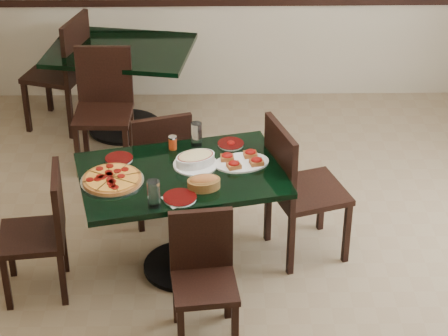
{
  "coord_description": "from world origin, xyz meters",
  "views": [
    {
      "loc": [
        -0.19,
        -4.56,
        3.6
      ],
      "look_at": [
        -0.12,
        0.0,
        0.85
      ],
      "focal_mm": 70.0,
      "sensor_mm": 36.0,
      "label": 1
    }
  ],
  "objects_px": {
    "main_table": "(182,197)",
    "back_chair_left": "(65,66)",
    "chair_right": "(296,183)",
    "bruschetta_platter": "(242,161)",
    "chair_left": "(44,227)",
    "chair_near": "(203,270)",
    "lasagna_casserole": "(195,159)",
    "bread_basket": "(204,183)",
    "pepperoni_pizza": "(112,179)",
    "chair_far": "(160,160)",
    "back_chair_near": "(104,101)",
    "back_table": "(122,73)"
  },
  "relations": [
    {
      "from": "chair_right",
      "to": "chair_left",
      "type": "height_order",
      "value": "chair_right"
    },
    {
      "from": "bruschetta_platter",
      "to": "chair_left",
      "type": "bearing_deg",
      "value": -179.76
    },
    {
      "from": "bruschetta_platter",
      "to": "main_table",
      "type": "bearing_deg",
      "value": -178.42
    },
    {
      "from": "main_table",
      "to": "bread_basket",
      "type": "xyz_separation_m",
      "value": [
        0.14,
        -0.18,
        0.22
      ]
    },
    {
      "from": "chair_right",
      "to": "pepperoni_pizza",
      "type": "xyz_separation_m",
      "value": [
        -1.17,
        -0.26,
        0.21
      ]
    },
    {
      "from": "back_chair_near",
      "to": "chair_right",
      "type": "bearing_deg",
      "value": -41.17
    },
    {
      "from": "main_table",
      "to": "bread_basket",
      "type": "distance_m",
      "value": 0.32
    },
    {
      "from": "back_table",
      "to": "main_table",
      "type": "bearing_deg",
      "value": -64.54
    },
    {
      "from": "bread_basket",
      "to": "back_table",
      "type": "bearing_deg",
      "value": 96.0
    },
    {
      "from": "chair_far",
      "to": "chair_left",
      "type": "distance_m",
      "value": 1.04
    },
    {
      "from": "bruschetta_platter",
      "to": "back_table",
      "type": "bearing_deg",
      "value": 103.26
    },
    {
      "from": "back_chair_left",
      "to": "main_table",
      "type": "bearing_deg",
      "value": 44.68
    },
    {
      "from": "chair_left",
      "to": "back_chair_near",
      "type": "distance_m",
      "value": 1.67
    },
    {
      "from": "back_table",
      "to": "chair_near",
      "type": "bearing_deg",
      "value": -65.25
    },
    {
      "from": "main_table",
      "to": "back_chair_left",
      "type": "relative_size",
      "value": 1.43
    },
    {
      "from": "chair_near",
      "to": "chair_left",
      "type": "bearing_deg",
      "value": 151.14
    },
    {
      "from": "chair_left",
      "to": "back_chair_left",
      "type": "bearing_deg",
      "value": 177.44
    },
    {
      "from": "bread_basket",
      "to": "main_table",
      "type": "bearing_deg",
      "value": 115.87
    },
    {
      "from": "chair_right",
      "to": "bruschetta_platter",
      "type": "height_order",
      "value": "chair_right"
    },
    {
      "from": "main_table",
      "to": "back_chair_near",
      "type": "distance_m",
      "value": 1.59
    },
    {
      "from": "chair_right",
      "to": "back_chair_left",
      "type": "xyz_separation_m",
      "value": [
        -1.78,
        1.88,
        0.0
      ]
    },
    {
      "from": "back_chair_near",
      "to": "back_table",
      "type": "bearing_deg",
      "value": 81.4
    },
    {
      "from": "back_chair_near",
      "to": "bruschetta_platter",
      "type": "bearing_deg",
      "value": -50.91
    },
    {
      "from": "back_table",
      "to": "chair_right",
      "type": "height_order",
      "value": "chair_right"
    },
    {
      "from": "back_chair_near",
      "to": "bruschetta_platter",
      "type": "distance_m",
      "value": 1.72
    },
    {
      "from": "chair_right",
      "to": "pepperoni_pizza",
      "type": "height_order",
      "value": "chair_right"
    },
    {
      "from": "back_chair_near",
      "to": "pepperoni_pizza",
      "type": "bearing_deg",
      "value": -80.0
    },
    {
      "from": "back_chair_near",
      "to": "lasagna_casserole",
      "type": "relative_size",
      "value": 3.1
    },
    {
      "from": "lasagna_casserole",
      "to": "bread_basket",
      "type": "height_order",
      "value": "same"
    },
    {
      "from": "chair_far",
      "to": "chair_near",
      "type": "relative_size",
      "value": 1.1
    },
    {
      "from": "chair_right",
      "to": "bread_basket",
      "type": "distance_m",
      "value": 0.73
    },
    {
      "from": "main_table",
      "to": "pepperoni_pizza",
      "type": "relative_size",
      "value": 3.61
    },
    {
      "from": "chair_left",
      "to": "chair_near",
      "type": "bearing_deg",
      "value": 60.85
    },
    {
      "from": "chair_right",
      "to": "back_chair_near",
      "type": "distance_m",
      "value": 1.9
    },
    {
      "from": "chair_left",
      "to": "back_chair_left",
      "type": "xyz_separation_m",
      "value": [
        -0.17,
        2.24,
        0.08
      ]
    },
    {
      "from": "chair_far",
      "to": "chair_right",
      "type": "bearing_deg",
      "value": 138.68
    },
    {
      "from": "main_table",
      "to": "back_table",
      "type": "relative_size",
      "value": 1.12
    },
    {
      "from": "back_table",
      "to": "chair_left",
      "type": "xyz_separation_m",
      "value": [
        -0.3,
        -2.17,
        -0.04
      ]
    },
    {
      "from": "back_table",
      "to": "back_chair_near",
      "type": "distance_m",
      "value": 0.53
    },
    {
      "from": "back_chair_near",
      "to": "lasagna_casserole",
      "type": "xyz_separation_m",
      "value": [
        0.74,
        -1.37,
        0.27
      ]
    },
    {
      "from": "chair_right",
      "to": "back_chair_near",
      "type": "height_order",
      "value": "chair_right"
    },
    {
      "from": "back_chair_near",
      "to": "back_chair_left",
      "type": "height_order",
      "value": "back_chair_left"
    },
    {
      "from": "back_chair_near",
      "to": "main_table",
      "type": "bearing_deg",
      "value": -64.21
    },
    {
      "from": "pepperoni_pizza",
      "to": "back_chair_near",
      "type": "bearing_deg",
      "value": 98.35
    },
    {
      "from": "bruschetta_platter",
      "to": "pepperoni_pizza",
      "type": "bearing_deg",
      "value": -179.24
    },
    {
      "from": "main_table",
      "to": "chair_left",
      "type": "height_order",
      "value": "chair_left"
    },
    {
      "from": "bread_basket",
      "to": "bruschetta_platter",
      "type": "distance_m",
      "value": 0.37
    },
    {
      "from": "main_table",
      "to": "bread_basket",
      "type": "height_order",
      "value": "bread_basket"
    },
    {
      "from": "chair_left",
      "to": "back_chair_near",
      "type": "relative_size",
      "value": 0.92
    },
    {
      "from": "chair_right",
      "to": "chair_left",
      "type": "bearing_deg",
      "value": 84.34
    }
  ]
}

